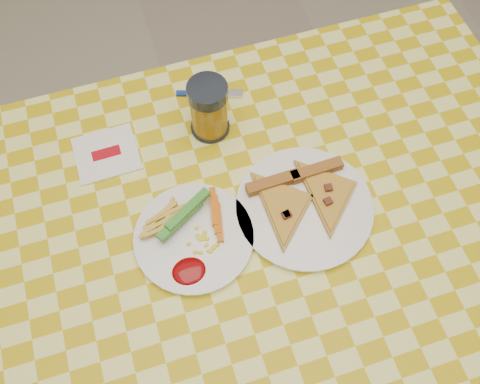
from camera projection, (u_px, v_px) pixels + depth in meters
name	position (u px, v px, depth m)	size (l,w,h in m)	color
ground	(246.00, 332.00, 1.65)	(8.00, 8.00, 0.00)	#B8B194
table	(250.00, 249.00, 1.05)	(1.28, 0.88, 0.76)	white
plate_left	(194.00, 238.00, 0.97)	(0.21, 0.21, 0.01)	white
plate_right	(304.00, 208.00, 1.00)	(0.25, 0.25, 0.01)	white
fries_veggies	(186.00, 228.00, 0.97)	(0.18, 0.17, 0.04)	#F3BC4D
pizza_slices	(304.00, 197.00, 1.00)	(0.22, 0.20, 0.02)	#B18A36
drink_glass	(209.00, 109.00, 1.04)	(0.08, 0.08, 0.13)	black
napkin	(107.00, 154.00, 1.06)	(0.12, 0.12, 0.01)	white
fork	(210.00, 93.00, 1.13)	(0.14, 0.06, 0.01)	navy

